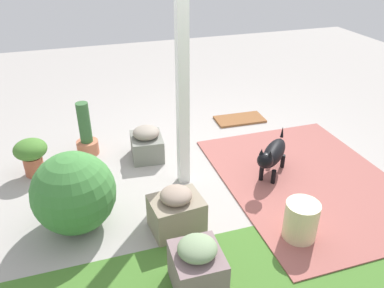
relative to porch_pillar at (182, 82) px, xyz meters
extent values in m
plane|color=#A8A29C|center=(-0.42, -0.07, -1.14)|extent=(12.00, 12.00, 0.00)
cube|color=#A15952|center=(-1.31, 0.44, -1.13)|extent=(1.80, 2.40, 0.02)
cube|color=white|center=(0.00, 0.00, 0.00)|extent=(0.11, 0.11, 2.28)
cube|color=gray|center=(0.28, -0.61, -1.00)|extent=(0.40, 0.46, 0.28)
ellipsoid|color=gray|center=(0.28, -0.61, -0.81)|extent=(0.32, 0.32, 0.14)
cube|color=gray|center=(0.29, 0.74, -0.97)|extent=(0.49, 0.40, 0.33)
ellipsoid|color=gray|center=(0.29, 0.74, -0.76)|extent=(0.29, 0.29, 0.13)
cube|color=gray|center=(0.32, 1.43, -0.97)|extent=(0.38, 0.42, 0.34)
ellipsoid|color=gray|center=(0.32, 1.43, -0.74)|extent=(0.30, 0.30, 0.13)
sphere|color=#41823C|center=(1.15, 0.42, -0.76)|extent=(0.75, 0.75, 0.75)
cylinder|color=#C57050|center=(0.95, -0.92, -1.05)|extent=(0.26, 0.26, 0.17)
cylinder|color=#396637|center=(0.95, -0.92, -0.72)|extent=(0.15, 0.15, 0.50)
cylinder|color=#B25B3F|center=(1.57, -0.63, -1.03)|extent=(0.21, 0.21, 0.22)
ellipsoid|color=#477B2E|center=(1.57, -0.63, -0.81)|extent=(0.36, 0.36, 0.22)
ellipsoid|color=black|center=(-0.98, 0.20, -0.85)|extent=(0.55, 0.55, 0.22)
sphere|color=black|center=(-0.74, 0.44, -0.77)|extent=(0.17, 0.17, 0.17)
cone|color=black|center=(-0.77, 0.47, -0.67)|extent=(0.05, 0.05, 0.07)
cone|color=black|center=(-0.71, 0.41, -0.67)|extent=(0.05, 0.05, 0.07)
cylinder|color=black|center=(-0.90, 0.37, -1.05)|extent=(0.05, 0.05, 0.18)
cylinder|color=black|center=(-0.81, 0.28, -1.05)|extent=(0.05, 0.05, 0.18)
cylinder|color=black|center=(-1.16, 0.12, -1.05)|extent=(0.05, 0.05, 0.18)
cylinder|color=black|center=(-1.06, 0.02, -1.05)|extent=(0.05, 0.05, 0.18)
cone|color=black|center=(-1.18, 0.00, -0.72)|extent=(0.04, 0.04, 0.14)
cylinder|color=beige|center=(-0.72, 1.19, -0.95)|extent=(0.30, 0.30, 0.37)
cube|color=brown|center=(-1.22, -1.22, -1.12)|extent=(0.71, 0.39, 0.03)
camera|label=1|loc=(1.00, 3.41, 1.29)|focal=36.16mm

